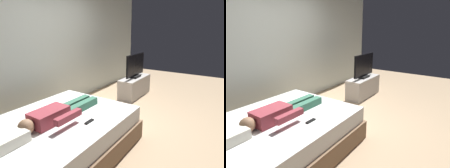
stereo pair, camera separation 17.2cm
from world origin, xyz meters
TOP-DOWN VIEW (x-y plane):
  - ground_plane at (0.00, 0.00)m, footprint 10.00×10.00m
  - back_wall at (0.40, 1.70)m, footprint 6.40×0.10m
  - bed at (-1.08, 0.33)m, footprint 2.09×1.60m
  - pillow at (-1.80, 0.33)m, footprint 0.48×0.34m
  - person at (-1.05, 0.31)m, footprint 1.26×0.46m
  - remote at (-0.90, -0.09)m, footprint 0.15×0.04m
  - tv_stand at (1.68, 0.52)m, footprint 1.10×0.40m
  - tv at (1.68, 0.52)m, footprint 0.88×0.20m

SIDE VIEW (x-z plane):
  - ground_plane at x=0.00m, z-range 0.00..0.00m
  - tv_stand at x=1.68m, z-range 0.00..0.50m
  - bed at x=-1.08m, z-range -0.01..0.53m
  - remote at x=-0.90m, z-range 0.54..0.56m
  - pillow at x=-1.80m, z-range 0.54..0.66m
  - person at x=-1.05m, z-range 0.53..0.71m
  - tv at x=1.68m, z-range 0.49..1.08m
  - back_wall at x=0.40m, z-range 0.00..2.80m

